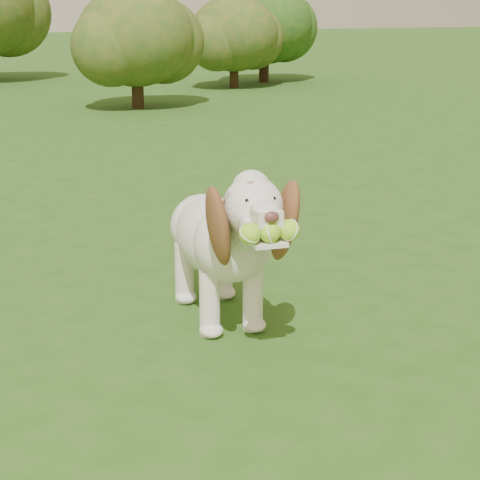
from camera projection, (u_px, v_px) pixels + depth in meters
name	position (u px, v px, depth m)	size (l,w,h in m)	color
ground	(238.00, 316.00, 3.57)	(80.00, 80.00, 0.00)	#274C15
dog	(223.00, 235.00, 3.39)	(0.44, 1.14, 0.74)	silver
shrub_c	(136.00, 36.00, 10.52)	(1.54, 1.54, 1.60)	#382314
shrub_f	(264.00, 23.00, 14.19)	(1.70, 1.70, 1.76)	#382314
shrub_d	(234.00, 34.00, 13.18)	(1.45, 1.45, 1.50)	#382314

